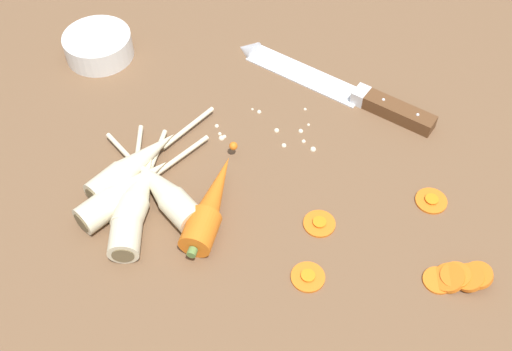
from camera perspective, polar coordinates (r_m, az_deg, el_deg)
The scene contains 14 objects.
ground_plane at distance 88.69cm, azimuth 0.04°, elevation -0.41°, with size 120.00×90.00×4.00cm, color brown.
chefs_knife at distance 99.22cm, azimuth 6.60°, elevation 8.44°, with size 31.14×21.40×4.18cm.
whole_carrot at distance 81.22cm, azimuth -4.18°, elevation -2.66°, with size 7.42×18.84×4.20cm.
parsnip_front at distance 83.84cm, azimuth -10.72°, elevation -1.48°, with size 5.67×17.93×4.00cm.
parsnip_mid_left at distance 83.47cm, azimuth -8.55°, elevation -1.34°, with size 15.72×17.07×4.00cm.
parsnip_mid_right at distance 86.93cm, azimuth -11.06°, elevation 0.99°, with size 16.18×19.27×4.00cm.
parsnip_back at distance 82.54cm, azimuth -11.57°, elevation -2.88°, with size 4.74×22.74×4.00cm.
parsnip_outer at distance 84.23cm, azimuth -11.91°, elevation -1.44°, with size 16.46×17.71×4.00cm.
carrot_slice_stack at distance 80.45cm, azimuth 18.01°, elevation -8.88°, with size 8.29×4.07×2.89cm.
carrot_slice_stray_near at distance 77.47cm, azimuth 4.80°, elevation -9.22°, with size 4.27×4.27×0.70cm.
carrot_slice_stray_mid at distance 86.86cm, azimuth 15.81°, elevation -2.19°, with size 4.30×4.30×0.70cm.
carrot_slice_stray_far at distance 81.84cm, azimuth 5.84°, elevation -4.36°, with size 4.26×4.26×0.70cm.
prep_bowl at distance 106.34cm, azimuth -14.29°, elevation 11.54°, with size 11.00×11.00×4.00cm.
mince_crumbs at distance 91.42cm, azimuth 1.19°, elevation 3.92°, with size 15.02×8.80×0.88cm.
Camera 1 is at (1.82, -55.02, 67.54)cm, focal length 43.54 mm.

